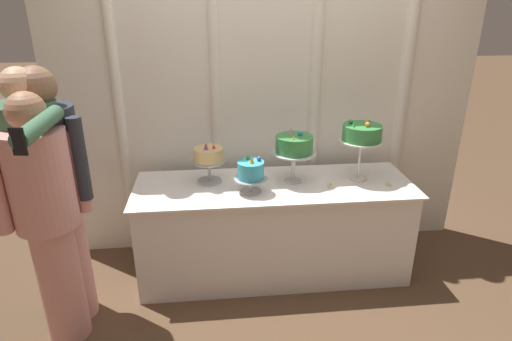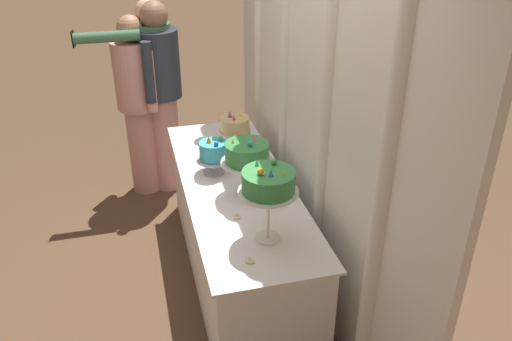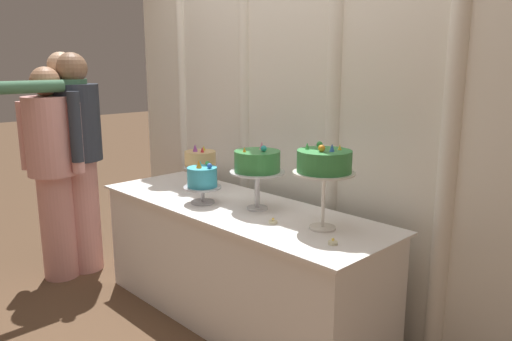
# 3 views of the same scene
# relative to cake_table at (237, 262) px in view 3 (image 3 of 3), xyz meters

# --- Properties ---
(ground_plane) EXTENTS (24.00, 24.00, 0.00)m
(ground_plane) POSITION_rel_cake_table_xyz_m (0.00, -0.10, -0.37)
(ground_plane) COLOR brown
(draped_curtain) EXTENTS (3.29, 0.20, 2.83)m
(draped_curtain) POSITION_rel_cake_table_xyz_m (0.02, 0.45, 1.14)
(draped_curtain) COLOR white
(draped_curtain) RESTS_ON ground_plane
(cake_table) EXTENTS (2.00, 0.68, 0.73)m
(cake_table) POSITION_rel_cake_table_xyz_m (0.00, 0.00, 0.00)
(cake_table) COLOR white
(cake_table) RESTS_ON ground_plane
(cake_display_leftmost) EXTENTS (0.23, 0.23, 0.31)m
(cake_display_leftmost) POSITION_rel_cake_table_xyz_m (-0.46, 0.09, 0.56)
(cake_display_leftmost) COLOR #B2B2B7
(cake_display_leftmost) RESTS_ON cake_table
(cake_display_midleft) EXTENTS (0.23, 0.23, 0.27)m
(cake_display_midleft) POSITION_rel_cake_table_xyz_m (-0.18, -0.11, 0.52)
(cake_display_midleft) COLOR #B2B2B7
(cake_display_midleft) RESTS_ON cake_table
(cake_display_midright) EXTENTS (0.32, 0.32, 0.39)m
(cake_display_midright) POSITION_rel_cake_table_xyz_m (0.14, 0.04, 0.64)
(cake_display_midright) COLOR silver
(cake_display_midright) RESTS_ON cake_table
(cake_display_rightmost) EXTENTS (0.32, 0.32, 0.45)m
(cake_display_rightmost) POSITION_rel_cake_table_xyz_m (0.63, 0.03, 0.71)
(cake_display_rightmost) COLOR silver
(cake_display_rightmost) RESTS_ON cake_table
(tealight_far_left) EXTENTS (0.05, 0.05, 0.03)m
(tealight_far_left) POSITION_rel_cake_table_xyz_m (0.39, -0.09, 0.37)
(tealight_far_left) COLOR beige
(tealight_far_left) RESTS_ON cake_table
(tealight_near_left) EXTENTS (0.05, 0.05, 0.03)m
(tealight_near_left) POSITION_rel_cake_table_xyz_m (0.80, -0.11, 0.37)
(tealight_near_left) COLOR beige
(tealight_near_left) RESTS_ON cake_table
(guest_man_pink_jacket) EXTENTS (0.48, 0.47, 1.64)m
(guest_man_pink_jacket) POSITION_rel_cake_table_xyz_m (-1.38, -0.34, 0.53)
(guest_man_pink_jacket) COLOR #D6938E
(guest_man_pink_jacket) RESTS_ON ground_plane
(guest_girl_blue_dress) EXTENTS (0.48, 0.81, 1.65)m
(guest_girl_blue_dress) POSITION_rel_cake_table_xyz_m (-1.44, -0.39, 0.54)
(guest_girl_blue_dress) COLOR #3D6B4C
(guest_girl_blue_dress) RESTS_ON ground_plane
(guest_man_dark_suit) EXTENTS (0.47, 0.47, 1.55)m
(guest_man_dark_suit) POSITION_rel_cake_table_xyz_m (-1.37, -0.54, 0.47)
(guest_man_dark_suit) COLOR #D6938E
(guest_man_dark_suit) RESTS_ON ground_plane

